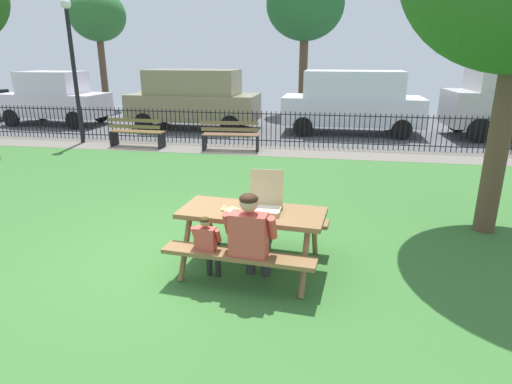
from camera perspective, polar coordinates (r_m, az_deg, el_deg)
ground at (r=7.53m, az=-5.90°, el=-2.77°), size 28.00×11.52×0.02m
cobblestone_walkway at (r=12.27m, az=0.54°, el=5.51°), size 28.00×1.40×0.01m
street_asphalt at (r=16.27m, az=2.98°, el=8.57°), size 28.00×6.83×0.01m
picnic_table_foreground at (r=5.43m, az=-0.51°, el=-4.18°), size 1.92×1.63×0.79m
pizza_box_open at (r=5.39m, az=1.21°, el=-1.11°), size 0.42×0.45×0.47m
pizza_slice_on_table at (r=5.42m, az=-3.50°, el=-2.22°), size 0.23×0.18×0.02m
adult_at_table at (r=4.93m, az=-0.67°, el=-5.80°), size 0.63×0.62×1.19m
child_at_table at (r=5.11m, az=-6.40°, el=-6.65°), size 0.36×0.35×0.87m
iron_fence_streetside at (r=12.85m, az=1.07°, el=8.46°), size 19.39×0.03×1.02m
park_bench_left at (r=13.15m, az=-15.50°, el=7.57°), size 1.62×0.52×0.85m
park_bench_center at (r=12.21m, az=-3.39°, el=7.43°), size 1.63×0.58×0.85m
lamp_post_walkway at (r=14.17m, az=-23.12°, el=16.00°), size 0.28×0.28×4.09m
parked_car_left at (r=18.42m, az=-25.13°, el=11.23°), size 3.97×1.97×1.98m
parked_car_center at (r=15.93m, az=-8.25°, el=12.22°), size 4.63×2.01×2.08m
parked_car_right at (r=15.15m, az=12.61°, el=11.69°), size 4.61×1.96×2.08m
far_tree_left at (r=22.75m, az=-20.25°, el=20.96°), size 2.57×2.57×5.45m
far_tree_midleft at (r=19.99m, az=6.54°, el=23.36°), size 3.30×3.30×6.09m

